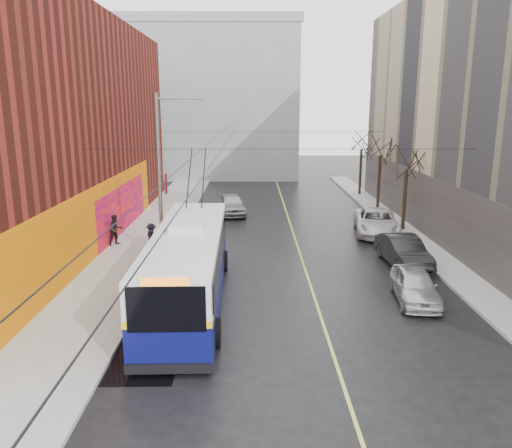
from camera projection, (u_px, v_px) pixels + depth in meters
The scene contains 21 objects.
ground at pixel (287, 337), 18.38m from camera, with size 140.00×140.00×0.00m, color black.
sidewalk_left at pixel (140, 247), 29.97m from camera, with size 4.00×60.00×0.15m, color gray.
sidewalk_right at pixel (422, 246), 30.11m from camera, with size 2.00×60.00×0.15m, color gray.
lane_line at pixel (295, 239), 32.01m from camera, with size 0.12×50.00×0.01m, color #BFB74C.
building_left at pixel (10, 128), 30.25m from camera, with size 12.11×36.00×14.00m.
building_far at pixel (213, 100), 60.03m from camera, with size 20.50×12.10×18.00m.
streetlight_pole at pixel (162, 172), 26.94m from camera, with size 2.65×0.60×9.00m.
catenary_wires at pixel (232, 140), 31.29m from camera, with size 18.00×60.00×0.22m.
tree_near at pixel (407, 158), 32.88m from camera, with size 3.20×3.20×6.40m.
tree_mid at pixel (381, 146), 39.62m from camera, with size 3.20×3.20×6.68m.
tree_far at pixel (362, 141), 46.46m from camera, with size 3.20×3.20×6.57m.
puddle at pixel (142, 363), 16.56m from camera, with size 2.42×2.96×0.01m, color black.
pigeons_flying at pixel (234, 116), 26.42m from camera, with size 3.19×1.70×1.05m.
trolleybus at pixel (189, 264), 21.36m from camera, with size 3.22×13.02×6.13m.
parked_car_a at pixel (415, 285), 21.68m from camera, with size 1.69×4.21×1.43m, color silver.
parked_car_b at pixel (403, 251), 26.53m from camera, with size 1.67×4.79×1.58m, color black.
parked_car_c at pixel (376, 222), 33.13m from camera, with size 2.71×5.87×1.63m, color silver.
following_car at pixel (231, 204), 39.18m from camera, with size 1.92×4.76×1.62m, color #A4A4A9.
pedestrian_a at pixel (152, 244), 27.12m from camera, with size 0.61×0.40×1.67m, color black.
pedestrian_b at pixel (116, 230), 29.92m from camera, with size 0.90×0.70×1.85m, color black.
pedestrian_c at pixel (152, 237), 28.82m from camera, with size 1.03×0.59×1.60m, color black.
Camera 1 is at (-1.29, -16.91, 8.30)m, focal length 35.00 mm.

